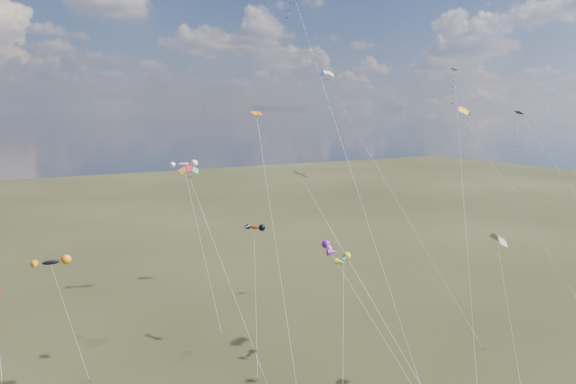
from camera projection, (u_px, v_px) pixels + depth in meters
name	position (u px, v px, depth m)	size (l,w,h in m)	color
diamond_black_high	(454.00, 105.00, 68.89)	(19.18, 24.04, 33.45)	black
diamond_navy_tall	(299.00, 30.00, 52.99)	(3.39, 31.31, 42.08)	#0A1453
diamond_black_mid	(359.00, 277.00, 35.76)	(5.77, 20.54, 23.27)	black
diamond_navy_right	(527.00, 164.00, 46.65)	(12.12, 16.79, 27.79)	#11214C
diamond_orange_center	(268.00, 194.00, 48.47)	(3.80, 16.83, 27.74)	orange
parafoil_yellow	(465.00, 110.00, 55.12)	(10.73, 16.80, 28.69)	#DB9F0C
parafoil_blue_white	(327.00, 74.00, 77.02)	(6.02, 28.86, 34.01)	#1942AF
parafoil_striped	(499.00, 237.00, 48.12)	(5.95, 10.00, 16.84)	yellow
parafoil_tricolor	(190.00, 171.00, 47.06)	(5.34, 12.74, 23.04)	gold
novelty_black_orange	(51.00, 263.00, 55.75)	(4.37, 6.96, 12.08)	black
novelty_orange_black	(254.00, 228.00, 59.84)	(4.46, 9.28, 14.75)	#BE2F03
novelty_white_purple	(330.00, 249.00, 47.20)	(5.89, 12.72, 15.78)	silver
novelty_redwhite_stripe	(184.00, 165.00, 76.42)	(3.68, 18.58, 20.39)	red
novelty_blue_yellow	(344.00, 259.00, 55.88)	(5.81, 8.00, 12.30)	#1D55AD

